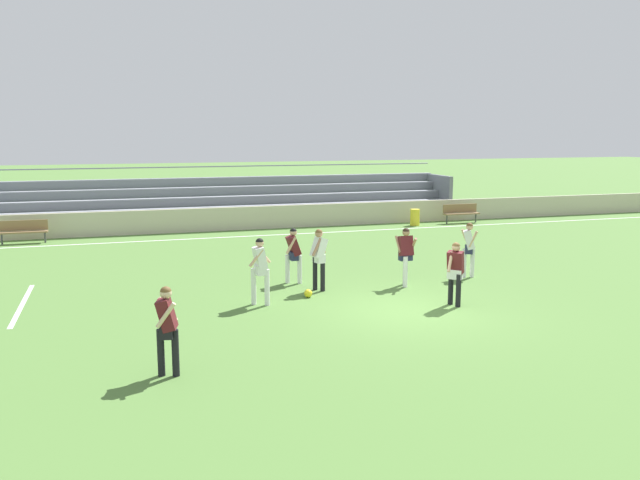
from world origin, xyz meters
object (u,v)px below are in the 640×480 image
object	(u,v)px
bleacher_stand	(235,199)
player_dark_challenging	(293,251)
player_white_pressing_high	(260,265)
trash_bin	(415,217)
player_white_dropping_back	(319,254)
bench_far_right	(23,230)
bench_centre_sideline	(461,212)
player_dark_overlapping	(167,323)
soccer_ball	(308,293)
player_dark_wide_right	(406,252)
player_white_wide_left	(469,245)
player_dark_on_ball	(455,268)

from	to	relation	value
bleacher_stand	player_dark_challenging	xyz separation A→B (m)	(-0.66, -13.18, -0.19)
bleacher_stand	player_white_pressing_high	size ratio (longest dim) A/B	12.81
trash_bin	player_white_dropping_back	xyz separation A→B (m)	(-8.09, -10.74, 0.64)
bench_far_right	bench_centre_sideline	bearing A→B (deg)	0.00
player_dark_challenging	trash_bin	bearing A→B (deg)	48.62
player_white_dropping_back	player_dark_overlapping	size ratio (longest dim) A/B	1.04
player_white_dropping_back	soccer_ball	distance (m)	1.23
player_white_pressing_high	player_dark_overlapping	xyz separation A→B (m)	(-2.62, -4.27, -0.05)
bench_centre_sideline	bench_far_right	size ratio (longest dim) A/B	1.00
trash_bin	player_white_pressing_high	distance (m)	15.41
player_white_pressing_high	soccer_ball	distance (m)	1.68
bench_centre_sideline	player_white_pressing_high	world-z (taller)	player_white_pressing_high
trash_bin	soccer_ball	xyz separation A→B (m)	(-8.59, -11.38, -0.27)
player_dark_challenging	player_dark_wide_right	size ratio (longest dim) A/B	0.97
player_dark_wide_right	bench_far_right	bearing A→B (deg)	135.45
player_white_pressing_high	player_dark_wide_right	distance (m)	4.45
player_white_pressing_high	player_white_wide_left	size ratio (longest dim) A/B	1.03
bench_far_right	player_white_wide_left	distance (m)	17.23
player_white_pressing_high	player_dark_overlapping	world-z (taller)	player_white_pressing_high
player_white_pressing_high	player_dark_on_ball	bearing A→B (deg)	-18.33
bench_far_right	player_dark_on_ball	world-z (taller)	player_dark_on_ball
player_white_pressing_high	player_dark_wide_right	world-z (taller)	player_white_pressing_high
bench_centre_sideline	player_dark_on_ball	world-z (taller)	player_dark_on_ball
player_white_pressing_high	player_dark_overlapping	bearing A→B (deg)	-121.52
player_dark_wide_right	player_white_wide_left	size ratio (longest dim) A/B	1.00
bench_centre_sideline	player_dark_challenging	world-z (taller)	player_dark_challenging
player_white_dropping_back	player_dark_wide_right	world-z (taller)	player_white_dropping_back
bench_far_right	player_dark_wide_right	distance (m)	15.81
soccer_ball	player_dark_challenging	bearing A→B (deg)	87.75
bench_centre_sideline	player_dark_wide_right	size ratio (longest dim) A/B	1.08
player_white_pressing_high	player_dark_on_ball	size ratio (longest dim) A/B	1.06
player_white_dropping_back	bleacher_stand	bearing A→B (deg)	89.08
player_white_pressing_high	player_dark_on_ball	distance (m)	4.89
bench_centre_sideline	player_dark_challenging	distance (m)	14.77
bench_far_right	soccer_ball	distance (m)	14.18
bleacher_stand	trash_bin	world-z (taller)	bleacher_stand
bleacher_stand	soccer_ball	xyz separation A→B (m)	(-0.73, -14.88, -1.04)
player_dark_wide_right	player_white_dropping_back	bearing A→B (deg)	175.47
player_white_pressing_high	bleacher_stand	bearing A→B (deg)	82.17
soccer_ball	player_dark_on_ball	bearing A→B (deg)	-30.10
bench_far_right	soccer_ball	size ratio (longest dim) A/B	8.18
bench_centre_sideline	player_dark_wide_right	bearing A→B (deg)	-126.08
player_dark_wide_right	player_white_pressing_high	bearing A→B (deg)	-169.53
bench_centre_sideline	trash_bin	size ratio (longest dim) A/B	2.34
player_dark_wide_right	player_white_wide_left	world-z (taller)	same
player_white_pressing_high	trash_bin	bearing A→B (deg)	49.70
trash_bin	soccer_ball	distance (m)	14.27
bleacher_stand	player_white_wide_left	xyz separation A→B (m)	(4.56, -14.00, -0.16)
player_dark_wide_right	bleacher_stand	bearing A→B (deg)	98.98
bleacher_stand	player_dark_overlapping	bearing A→B (deg)	-103.58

